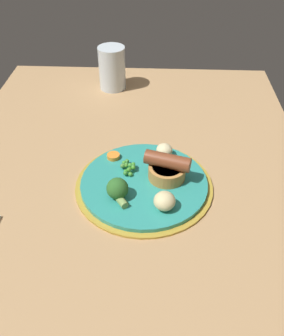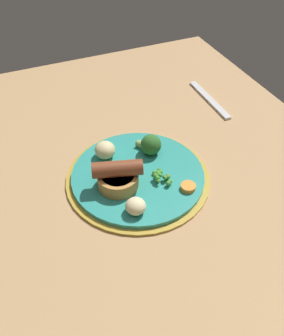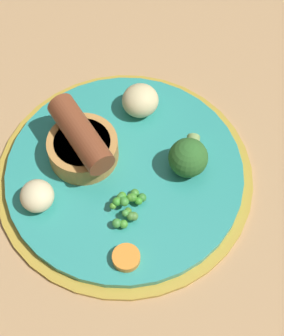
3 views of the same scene
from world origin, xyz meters
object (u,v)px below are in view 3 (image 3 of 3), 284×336
at_px(dinner_plate, 125,174).
at_px(sausage_pudding, 85,142).
at_px(broccoli_floret_near, 188,157).
at_px(potato_chunk_1, 140,100).
at_px(carrot_slice_2, 126,258).
at_px(pea_pile, 127,205).
at_px(potato_chunk_0, 37,196).

height_order(dinner_plate, sausage_pudding, sausage_pudding).
distance_m(broccoli_floret_near, potato_chunk_1, 0.09).
bearing_deg(potato_chunk_1, broccoli_floret_near, -105.06).
bearing_deg(carrot_slice_2, dinner_plate, 43.34).
xyz_separation_m(pea_pile, potato_chunk_0, (-0.06, 0.07, 0.00)).
height_order(broccoli_floret_near, potato_chunk_1, broccoli_floret_near).
bearing_deg(broccoli_floret_near, sausage_pudding, -91.30).
distance_m(dinner_plate, pea_pile, 0.05).
bearing_deg(sausage_pudding, carrot_slice_2, 168.28).
relative_size(pea_pile, potato_chunk_1, 1.26).
distance_m(potato_chunk_1, carrot_slice_2, 0.19).
relative_size(pea_pile, carrot_slice_2, 1.88).
bearing_deg(potato_chunk_1, carrot_slice_2, -142.85).
distance_m(pea_pile, potato_chunk_1, 0.13).
xyz_separation_m(broccoli_floret_near, carrot_slice_2, (-0.12, -0.02, -0.02)).
xyz_separation_m(dinner_plate, sausage_pudding, (-0.01, 0.05, 0.03)).
bearing_deg(carrot_slice_2, sausage_pudding, 61.60).
height_order(dinner_plate, broccoli_floret_near, broccoli_floret_near).
xyz_separation_m(potato_chunk_0, carrot_slice_2, (0.01, -0.11, -0.01)).
bearing_deg(potato_chunk_1, dinner_plate, -150.46).
height_order(potato_chunk_1, carrot_slice_2, potato_chunk_1).
bearing_deg(sausage_pudding, dinner_plate, -149.06).
height_order(sausage_pudding, potato_chunk_0, sausage_pudding).
relative_size(dinner_plate, potato_chunk_0, 7.75).
distance_m(dinner_plate, broccoli_floret_near, 0.07).
xyz_separation_m(sausage_pudding, potato_chunk_0, (-0.08, -0.01, -0.01)).
xyz_separation_m(dinner_plate, potato_chunk_1, (0.07, 0.04, 0.03)).
xyz_separation_m(pea_pile, broccoli_floret_near, (0.08, -0.01, 0.01)).
distance_m(sausage_pudding, potato_chunk_1, 0.08).
relative_size(broccoli_floret_near, potato_chunk_1, 1.38).
relative_size(sausage_pudding, potato_chunk_0, 2.66).
bearing_deg(sausage_pudding, pea_pile, -178.21).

